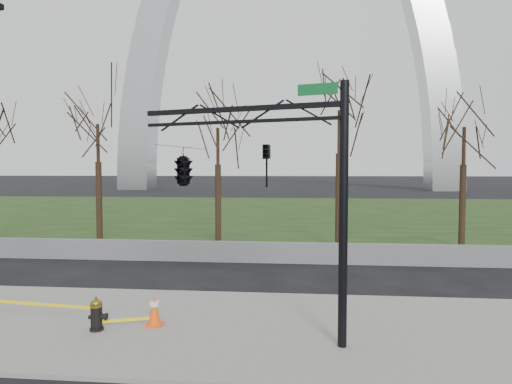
{
  "coord_description": "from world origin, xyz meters",
  "views": [
    {
      "loc": [
        2.21,
        -10.84,
        4.07
      ],
      "look_at": [
        1.01,
        2.0,
        3.4
      ],
      "focal_mm": 30.72,
      "sensor_mm": 36.0,
      "label": 1
    }
  ],
  "objects": [
    {
      "name": "ground",
      "position": [
        0.0,
        0.0,
        0.0
      ],
      "size": [
        500.0,
        500.0,
        0.0
      ],
      "primitive_type": "plane",
      "color": "black",
      "rests_on": "ground"
    },
    {
      "name": "sidewalk",
      "position": [
        0.0,
        0.0,
        0.05
      ],
      "size": [
        18.0,
        6.0,
        0.1
      ],
      "primitive_type": "cube",
      "color": "gray",
      "rests_on": "ground"
    },
    {
      "name": "grass_strip",
      "position": [
        0.0,
        30.0,
        0.03
      ],
      "size": [
        120.0,
        40.0,
        0.06
      ],
      "primitive_type": "cube",
      "color": "black",
      "rests_on": "ground"
    },
    {
      "name": "guardrail",
      "position": [
        0.0,
        8.0,
        0.45
      ],
      "size": [
        60.0,
        0.3,
        0.9
      ],
      "primitive_type": "cube",
      "color": "#59595B",
      "rests_on": "ground"
    },
    {
      "name": "gateway_arch",
      "position": [
        0.0,
        75.0,
        32.5
      ],
      "size": [
        66.0,
        6.0,
        65.0
      ],
      "primitive_type": null,
      "color": "#B1B3B8",
      "rests_on": "ground"
    },
    {
      "name": "tree_row",
      "position": [
        1.17,
        12.0,
        3.84
      ],
      "size": [
        48.35,
        4.0,
        7.69
      ],
      "color": "black",
      "rests_on": "ground"
    },
    {
      "name": "fire_hydrant",
      "position": [
        -2.69,
        -0.65,
        0.48
      ],
      "size": [
        0.51,
        0.34,
        0.83
      ],
      "rotation": [
        0.0,
        0.0,
        -0.01
      ],
      "color": "black",
      "rests_on": "sidewalk"
    },
    {
      "name": "traffic_cone",
      "position": [
        -1.38,
        -0.2,
        0.5
      ],
      "size": [
        0.44,
        0.44,
        0.8
      ],
      "rotation": [
        0.0,
        0.0,
        0.08
      ],
      "color": "#FA510D",
      "rests_on": "sidewalk"
    },
    {
      "name": "traffic_signal_mast",
      "position": [
        0.11,
        -0.26,
        4.15
      ],
      "size": [
        4.95,
        2.54,
        6.0
      ],
      "rotation": [
        0.0,
        0.0,
        -0.26
      ],
      "color": "black",
      "rests_on": "ground"
    },
    {
      "name": "caution_tape",
      "position": [
        -4.29,
        -0.4,
        0.56
      ],
      "size": [
        5.88,
        0.53,
        0.43
      ],
      "color": "yellow",
      "rests_on": "ground"
    }
  ]
}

